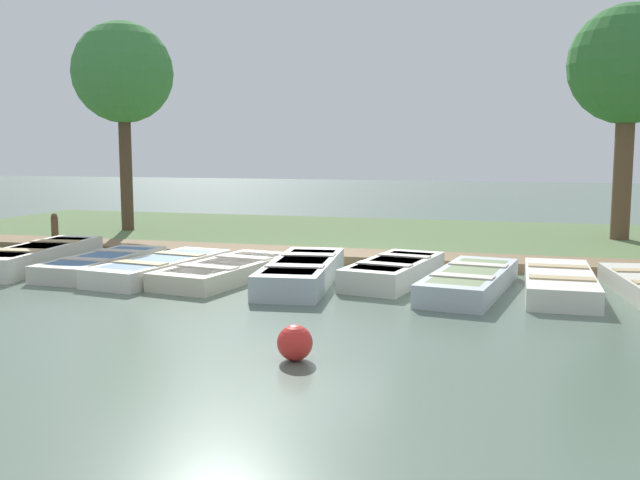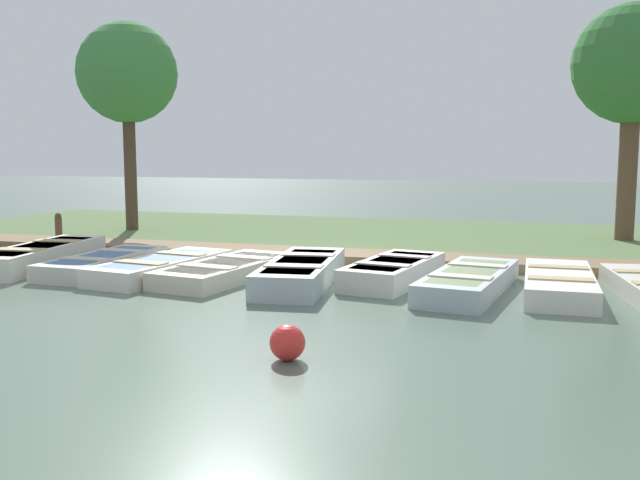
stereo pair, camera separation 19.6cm
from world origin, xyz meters
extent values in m
plane|color=#566B5B|center=(0.00, 0.00, 0.00)|extent=(80.00, 80.00, 0.00)
cube|color=#567042|center=(-5.00, 0.00, 0.07)|extent=(8.00, 24.00, 0.14)
cube|color=brown|center=(-1.29, 0.00, 0.09)|extent=(1.23, 23.06, 0.18)
cube|color=silver|center=(1.19, -5.47, 0.21)|extent=(3.55, 1.39, 0.42)
cube|color=beige|center=(1.19, -5.47, 0.40)|extent=(2.91, 1.10, 0.03)
cube|color=tan|center=(1.84, -5.39, 0.43)|extent=(0.45, 0.95, 0.03)
cube|color=tan|center=(0.54, -5.54, 0.43)|extent=(0.45, 0.95, 0.03)
cube|color=beige|center=(1.29, -3.96, 0.16)|extent=(2.99, 1.07, 0.31)
cube|color=#4C709E|center=(1.29, -3.96, 0.30)|extent=(2.45, 0.84, 0.02)
cube|color=beige|center=(1.85, -3.97, 0.32)|extent=(0.31, 0.94, 0.03)
cube|color=beige|center=(0.72, -3.95, 0.32)|extent=(0.31, 0.94, 0.03)
cube|color=silver|center=(1.44, -2.66, 0.16)|extent=(3.17, 1.51, 0.33)
cube|color=#4C709E|center=(1.44, -2.66, 0.31)|extent=(2.59, 1.19, 0.03)
cube|color=tan|center=(2.02, -2.74, 0.34)|extent=(0.44, 1.03, 0.03)
cube|color=tan|center=(0.87, -2.57, 0.34)|extent=(0.44, 1.03, 0.03)
cube|color=beige|center=(1.34, -1.42, 0.15)|extent=(3.24, 1.64, 0.30)
cube|color=beige|center=(1.34, -1.42, 0.29)|extent=(2.65, 1.30, 0.02)
cube|color=beige|center=(1.92, -1.52, 0.31)|extent=(0.48, 1.11, 0.03)
cube|color=beige|center=(0.76, -1.33, 0.31)|extent=(0.48, 1.11, 0.03)
cube|color=#B2BCC1|center=(1.40, -0.01, 0.20)|extent=(3.43, 1.43, 0.40)
cube|color=#6B7F51|center=(1.40, -0.01, 0.39)|extent=(2.81, 1.13, 0.03)
cube|color=beige|center=(2.03, 0.07, 0.42)|extent=(0.45, 0.98, 0.03)
cube|color=beige|center=(0.77, -0.09, 0.42)|extent=(0.45, 0.98, 0.03)
cube|color=silver|center=(0.80, 1.47, 0.19)|extent=(2.85, 1.44, 0.38)
cube|color=beige|center=(0.80, 1.47, 0.37)|extent=(2.33, 1.14, 0.03)
cube|color=beige|center=(1.31, 1.38, 0.39)|extent=(0.42, 0.96, 0.03)
cube|color=beige|center=(0.29, 1.55, 0.39)|extent=(0.42, 0.96, 0.03)
cube|color=#B2BCC1|center=(1.31, 2.79, 0.17)|extent=(3.28, 1.45, 0.35)
cube|color=#6B7F51|center=(1.31, 2.79, 0.33)|extent=(2.68, 1.15, 0.03)
cube|color=beige|center=(1.90, 2.71, 0.36)|extent=(0.44, 0.98, 0.03)
cube|color=beige|center=(0.71, 2.87, 0.36)|extent=(0.44, 0.98, 0.03)
cube|color=silver|center=(1.03, 4.16, 0.17)|extent=(3.03, 1.06, 0.33)
cube|color=teal|center=(1.03, 4.16, 0.32)|extent=(2.48, 0.83, 0.03)
cube|color=tan|center=(1.61, 4.17, 0.35)|extent=(0.31, 0.95, 0.03)
cube|color=tan|center=(0.46, 4.16, 0.35)|extent=(0.31, 0.95, 0.03)
cylinder|color=brown|center=(-1.17, -6.80, 0.36)|extent=(0.16, 0.16, 0.72)
sphere|color=brown|center=(-1.17, -6.80, 0.75)|extent=(0.14, 0.14, 0.14)
sphere|color=red|center=(5.65, 1.25, 0.20)|extent=(0.39, 0.39, 0.39)
cylinder|color=#4C3828|center=(-3.93, -6.57, 1.77)|extent=(0.32, 0.32, 3.55)
sphere|color=#3D7F3D|center=(-3.93, -6.57, 4.26)|extent=(2.61, 2.61, 2.61)
cylinder|color=brown|center=(-5.42, 5.79, 1.74)|extent=(0.43, 0.43, 3.48)
sphere|color=#337033|center=(-5.42, 5.79, 4.24)|extent=(2.76, 2.76, 2.76)
camera|label=1|loc=(12.79, 3.59, 2.27)|focal=40.00mm
camera|label=2|loc=(12.73, 3.78, 2.27)|focal=40.00mm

